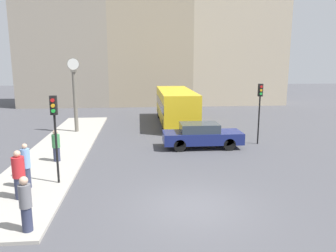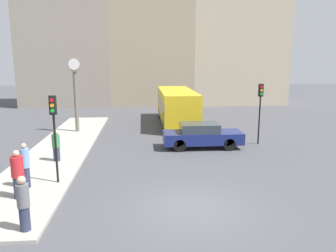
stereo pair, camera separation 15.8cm
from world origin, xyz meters
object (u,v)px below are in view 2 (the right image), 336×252
at_px(bus_distant, 177,105).
at_px(traffic_light_far, 260,101).
at_px(traffic_light_near, 54,121).
at_px(street_clock, 76,94).
at_px(sedan_car, 202,135).
at_px(pedestrian_blue_stripe, 25,165).
at_px(pedestrian_red_top, 18,175).
at_px(pedestrian_green_hoodie, 56,145).
at_px(pedestrian_grey_jacket, 23,203).

xyz_separation_m(bus_distant, traffic_light_far, (4.32, -7.12, 1.10)).
distance_m(traffic_light_near, street_clock, 10.20).
bearing_deg(sedan_car, pedestrian_blue_stripe, -144.22).
bearing_deg(pedestrian_red_top, pedestrian_green_hoodie, 87.27).
height_order(traffic_light_near, street_clock, street_clock).
relative_size(traffic_light_far, pedestrian_blue_stripe, 2.06).
bearing_deg(traffic_light_near, pedestrian_blue_stripe, -156.74).
distance_m(sedan_car, traffic_light_near, 9.03).
relative_size(traffic_light_near, street_clock, 0.70).
bearing_deg(pedestrian_red_top, pedestrian_blue_stripe, 94.65).
height_order(traffic_light_far, pedestrian_green_hoodie, traffic_light_far).
xyz_separation_m(bus_distant, pedestrian_grey_jacket, (-6.31, -17.00, -0.60)).
height_order(street_clock, pedestrian_grey_jacket, street_clock).
relative_size(traffic_light_far, street_clock, 0.72).
relative_size(bus_distant, traffic_light_near, 2.50).
relative_size(traffic_light_near, pedestrian_blue_stripe, 2.00).
bearing_deg(pedestrian_green_hoodie, street_clock, 92.48).
bearing_deg(street_clock, traffic_light_far, -19.67).
xyz_separation_m(bus_distant, traffic_light_near, (-6.33, -13.06, 1.14)).
height_order(traffic_light_near, traffic_light_far, traffic_light_near).
bearing_deg(sedan_car, traffic_light_near, -142.55).
bearing_deg(pedestrian_blue_stripe, pedestrian_green_hoodie, 85.12).
relative_size(pedestrian_green_hoodie, pedestrian_grey_jacket, 0.95).
xyz_separation_m(traffic_light_far, pedestrian_blue_stripe, (-11.73, -6.41, -1.64)).
distance_m(sedan_car, traffic_light_far, 4.15).
xyz_separation_m(sedan_car, pedestrian_green_hoodie, (-7.79, -2.32, 0.16)).
bearing_deg(bus_distant, pedestrian_red_top, -116.74).
bearing_deg(traffic_light_near, sedan_car, 37.45).
xyz_separation_m(pedestrian_blue_stripe, pedestrian_green_hoodie, (0.30, 3.51, -0.11)).
xyz_separation_m(traffic_light_near, pedestrian_grey_jacket, (0.02, -3.94, -1.73)).
relative_size(traffic_light_near, pedestrian_red_top, 1.99).
distance_m(traffic_light_near, pedestrian_red_top, 2.47).
xyz_separation_m(bus_distant, pedestrian_blue_stripe, (-7.42, -13.53, -0.54)).
xyz_separation_m(street_clock, pedestrian_grey_jacket, (1.12, -14.08, -1.78)).
xyz_separation_m(traffic_light_far, pedestrian_green_hoodie, (-11.44, -2.90, -1.75)).
bearing_deg(traffic_light_far, sedan_car, -170.95).
relative_size(sedan_car, traffic_light_far, 1.25).
bearing_deg(sedan_car, pedestrian_grey_jacket, -126.89).
height_order(traffic_light_far, street_clock, street_clock).
distance_m(pedestrian_blue_stripe, pedestrian_grey_jacket, 3.64).
bearing_deg(pedestrian_blue_stripe, traffic_light_near, 23.26).
distance_m(sedan_car, pedestrian_grey_jacket, 11.63).
height_order(sedan_car, traffic_light_near, traffic_light_near).
relative_size(traffic_light_far, pedestrian_red_top, 2.05).
xyz_separation_m(bus_distant, pedestrian_green_hoodie, (-7.12, -10.02, -0.65)).
bearing_deg(traffic_light_far, traffic_light_near, -150.82).
bearing_deg(pedestrian_grey_jacket, traffic_light_near, 90.32).
bearing_deg(sedan_car, bus_distant, 95.01).
bearing_deg(traffic_light_near, pedestrian_grey_jacket, -89.68).
bearing_deg(traffic_light_near, street_clock, 96.18).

